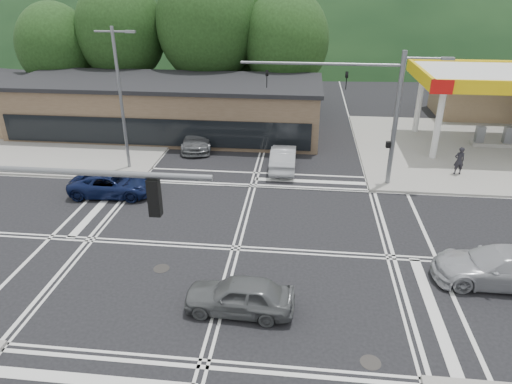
# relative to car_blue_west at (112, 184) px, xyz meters

# --- Properties ---
(ground) EXTENTS (120.00, 120.00, 0.00)m
(ground) POSITION_rel_car_blue_west_xyz_m (8.00, -5.00, -0.67)
(ground) COLOR black
(ground) RESTS_ON ground
(sidewalk_ne) EXTENTS (16.00, 16.00, 0.15)m
(sidewalk_ne) POSITION_rel_car_blue_west_xyz_m (23.00, 10.00, -0.60)
(sidewalk_ne) COLOR gray
(sidewalk_ne) RESTS_ON ground
(sidewalk_nw) EXTENTS (16.00, 16.00, 0.15)m
(sidewalk_nw) POSITION_rel_car_blue_west_xyz_m (-7.00, 10.00, -0.60)
(sidewalk_nw) COLOR gray
(sidewalk_nw) RESTS_ON ground
(gas_station_canopy) EXTENTS (12.32, 8.34, 5.75)m
(gas_station_canopy) POSITION_rel_car_blue_west_xyz_m (24.99, 10.99, 4.37)
(gas_station_canopy) COLOR silver
(gas_station_canopy) RESTS_ON ground
(convenience_store) EXTENTS (10.00, 6.00, 3.80)m
(convenience_store) POSITION_rel_car_blue_west_xyz_m (28.00, 20.00, 1.23)
(convenience_store) COLOR #846B4F
(convenience_store) RESTS_ON ground
(commercial_row) EXTENTS (24.00, 8.00, 4.00)m
(commercial_row) POSITION_rel_car_blue_west_xyz_m (0.00, 12.00, 1.33)
(commercial_row) COLOR brown
(commercial_row) RESTS_ON ground
(hill_north) EXTENTS (252.00, 126.00, 140.00)m
(hill_north) POSITION_rel_car_blue_west_xyz_m (8.00, 85.00, -0.67)
(hill_north) COLOR black
(hill_north) RESTS_ON ground
(tree_n_a) EXTENTS (8.00, 8.00, 11.75)m
(tree_n_a) POSITION_rel_car_blue_west_xyz_m (-6.00, 19.00, 6.47)
(tree_n_a) COLOR #382619
(tree_n_a) RESTS_ON ground
(tree_n_b) EXTENTS (9.00, 9.00, 12.98)m
(tree_n_b) POSITION_rel_car_blue_west_xyz_m (2.00, 19.00, 7.12)
(tree_n_b) COLOR #382619
(tree_n_b) RESTS_ON ground
(tree_n_c) EXTENTS (7.60, 7.60, 10.87)m
(tree_n_c) POSITION_rel_car_blue_west_xyz_m (9.00, 19.00, 5.82)
(tree_n_c) COLOR #382619
(tree_n_c) RESTS_ON ground
(tree_n_d) EXTENTS (6.80, 6.80, 9.76)m
(tree_n_d) POSITION_rel_car_blue_west_xyz_m (-12.00, 18.00, 5.17)
(tree_n_d) COLOR #382619
(tree_n_d) RESTS_ON ground
(tree_n_e) EXTENTS (8.40, 8.40, 11.98)m
(tree_n_e) POSITION_rel_car_blue_west_xyz_m (6.00, 23.00, 6.47)
(tree_n_e) COLOR #382619
(tree_n_e) RESTS_ON ground
(streetlight_nw) EXTENTS (2.50, 0.25, 9.00)m
(streetlight_nw) POSITION_rel_car_blue_west_xyz_m (-0.44, 4.00, 4.38)
(streetlight_nw) COLOR slate
(streetlight_nw) RESTS_ON ground
(signal_mast_ne) EXTENTS (11.65, 0.30, 8.00)m
(signal_mast_ne) POSITION_rel_car_blue_west_xyz_m (14.95, 3.20, 4.40)
(signal_mast_ne) COLOR slate
(signal_mast_ne) RESTS_ON ground
(car_blue_west) EXTENTS (4.94, 2.48, 1.34)m
(car_blue_west) POSITION_rel_car_blue_west_xyz_m (0.00, 0.00, 0.00)
(car_blue_west) COLOR #0D163A
(car_blue_west) RESTS_ON ground
(car_grey_center) EXTENTS (4.24, 1.85, 1.42)m
(car_grey_center) POSITION_rel_car_blue_west_xyz_m (8.81, -9.37, 0.04)
(car_grey_center) COLOR #555859
(car_grey_center) RESTS_ON ground
(car_silver_east) EXTENTS (5.47, 2.32, 1.57)m
(car_silver_east) POSITION_rel_car_blue_west_xyz_m (19.30, -6.44, 0.12)
(car_silver_east) COLOR #A9AAB0
(car_silver_east) RESTS_ON ground
(car_queue_a) EXTENTS (1.66, 4.67, 1.53)m
(car_queue_a) POSITION_rel_car_blue_west_xyz_m (9.68, 5.14, 0.10)
(car_queue_a) COLOR #A2A5A9
(car_queue_a) RESTS_ON ground
(car_queue_b) EXTENTS (1.90, 4.37, 1.47)m
(car_queue_b) POSITION_rel_car_blue_west_xyz_m (9.14, 10.74, 0.06)
(car_queue_b) COLOR #B7B7B3
(car_queue_b) RESTS_ON ground
(car_northbound) EXTENTS (2.88, 5.43, 1.50)m
(car_northbound) POSITION_rel_car_blue_west_xyz_m (3.07, 8.71, 0.08)
(car_northbound) COLOR slate
(car_northbound) RESTS_ON ground
(pedestrian) EXTENTS (0.71, 0.51, 1.81)m
(pedestrian) POSITION_rel_car_blue_west_xyz_m (20.84, 5.10, 0.38)
(pedestrian) COLOR black
(pedestrian) RESTS_ON sidewalk_ne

